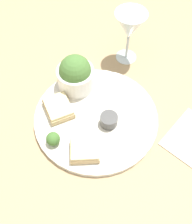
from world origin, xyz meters
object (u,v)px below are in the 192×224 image
at_px(sauce_ramekin, 109,119).
at_px(cheese_toast_near, 58,108).
at_px(cheese_toast_far, 85,150).
at_px(wine_glass, 130,27).
at_px(salad_bowl, 75,74).

xyz_separation_m(sauce_ramekin, cheese_toast_near, (-0.13, -0.04, -0.00)).
relative_size(cheese_toast_far, wine_glass, 0.57).
bearing_deg(cheese_toast_near, salad_bowl, 96.69).
xyz_separation_m(sauce_ramekin, wine_glass, (-0.09, 0.24, 0.09)).
bearing_deg(salad_bowl, wine_glass, 72.60).
distance_m(cheese_toast_near, wine_glass, 0.30).
relative_size(sauce_ramekin, cheese_toast_far, 0.49).
xyz_separation_m(salad_bowl, cheese_toast_far, (0.14, -0.16, -0.03)).
height_order(salad_bowl, cheese_toast_far, salad_bowl).
bearing_deg(sauce_ramekin, cheese_toast_near, -162.29).
relative_size(salad_bowl, cheese_toast_far, 1.14).
bearing_deg(cheese_toast_far, cheese_toast_near, 153.64).
bearing_deg(salad_bowl, cheese_toast_near, -83.31).
bearing_deg(wine_glass, sauce_ramekin, -70.34).
xyz_separation_m(cheese_toast_far, wine_glass, (-0.08, 0.35, 0.09)).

